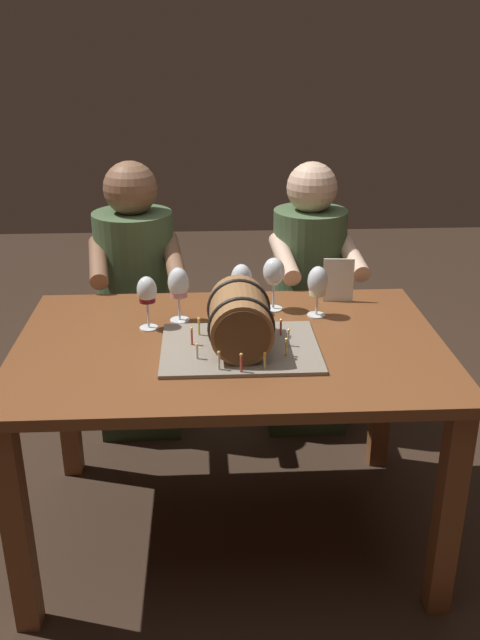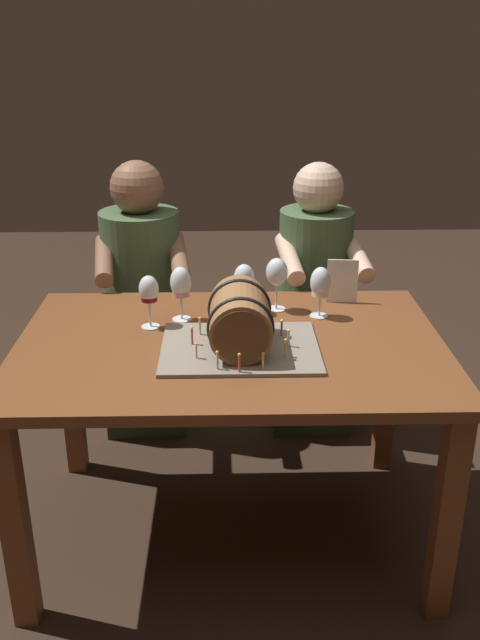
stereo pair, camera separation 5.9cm
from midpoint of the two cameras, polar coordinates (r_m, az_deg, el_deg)
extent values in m
plane|color=#332319|center=(2.59, -0.05, -16.91)|extent=(8.00, 8.00, 0.00)
cube|color=brown|center=(2.20, -0.05, -2.22)|extent=(1.36, 0.91, 0.03)
cube|color=brown|center=(2.14, -17.34, -15.86)|extent=(0.07, 0.07, 0.71)
cube|color=brown|center=(2.17, 17.49, -15.37)|extent=(0.07, 0.07, 0.71)
cube|color=brown|center=(2.78, -13.22, -5.80)|extent=(0.07, 0.07, 0.71)
cube|color=brown|center=(2.80, 12.66, -5.53)|extent=(0.07, 0.07, 0.71)
cube|color=gray|center=(2.14, 0.79, -2.33)|extent=(0.49, 0.38, 0.01)
cylinder|color=olive|center=(2.10, 0.80, 0.12)|extent=(0.19, 0.28, 0.19)
cylinder|color=brown|center=(1.97, 0.95, -1.47)|extent=(0.16, 0.00, 0.16)
cylinder|color=brown|center=(2.23, 0.67, 1.52)|extent=(0.16, 0.00, 0.16)
torus|color=black|center=(2.02, 0.88, -0.73)|extent=(0.20, 0.01, 0.20)
torus|color=black|center=(2.17, 0.73, 0.91)|extent=(0.20, 0.01, 0.20)
cylinder|color=silver|center=(2.13, 4.82, -1.62)|extent=(0.01, 0.01, 0.05)
sphere|color=#F9C64C|center=(2.12, 4.84, -0.90)|extent=(0.01, 0.01, 0.01)
cylinder|color=#D64C47|center=(2.20, 4.23, -0.77)|extent=(0.01, 0.01, 0.05)
sphere|color=#F9C64C|center=(2.19, 4.25, -0.08)|extent=(0.01, 0.01, 0.01)
cylinder|color=#D64C47|center=(2.26, 2.81, -0.11)|extent=(0.01, 0.01, 0.04)
sphere|color=#F9C64C|center=(2.25, 2.83, 0.55)|extent=(0.01, 0.01, 0.01)
cylinder|color=#D64C47|center=(2.28, 0.21, 0.20)|extent=(0.01, 0.01, 0.05)
sphere|color=#F9C64C|center=(2.27, 0.21, 0.90)|extent=(0.01, 0.01, 0.01)
cylinder|color=#D64C47|center=(2.26, -1.24, -0.03)|extent=(0.01, 0.01, 0.05)
sphere|color=#F9C64C|center=(2.25, -1.24, 0.68)|extent=(0.01, 0.01, 0.01)
cylinder|color=#EAD666|center=(2.21, -2.58, -0.61)|extent=(0.01, 0.01, 0.05)
sphere|color=#F9C64C|center=(2.19, -2.59, 0.14)|extent=(0.01, 0.01, 0.01)
cylinder|color=#D64C47|center=(2.14, -3.20, -1.40)|extent=(0.01, 0.01, 0.05)
sphere|color=#F9C64C|center=(2.13, -3.22, -0.65)|extent=(0.01, 0.01, 0.01)
cylinder|color=silver|center=(2.05, -2.82, -2.68)|extent=(0.01, 0.01, 0.04)
sphere|color=#F9C64C|center=(2.04, -2.83, -2.02)|extent=(0.01, 0.01, 0.01)
cylinder|color=silver|center=(1.98, -1.04, -3.47)|extent=(0.01, 0.01, 0.05)
sphere|color=#F9C64C|center=(1.97, -1.04, -2.69)|extent=(0.01, 0.01, 0.01)
cylinder|color=#D64C47|center=(1.97, 0.81, -3.68)|extent=(0.01, 0.01, 0.05)
sphere|color=#F9C64C|center=(1.95, 0.81, -2.89)|extent=(0.01, 0.01, 0.01)
cylinder|color=#EAD666|center=(1.98, 2.76, -3.54)|extent=(0.01, 0.01, 0.04)
sphere|color=#F9C64C|center=(1.97, 2.78, -2.83)|extent=(0.01, 0.01, 0.01)
cylinder|color=#EAD666|center=(2.06, 4.61, -2.43)|extent=(0.01, 0.01, 0.05)
sphere|color=#F9C64C|center=(2.05, 4.63, -1.67)|extent=(0.01, 0.01, 0.01)
cylinder|color=white|center=(2.40, 7.24, 0.34)|extent=(0.06, 0.06, 0.00)
cylinder|color=white|center=(2.39, 7.28, 1.16)|extent=(0.01, 0.01, 0.07)
ellipsoid|color=white|center=(2.36, 7.38, 3.13)|extent=(0.07, 0.07, 0.11)
cylinder|color=beige|center=(2.37, 7.35, 2.53)|extent=(0.06, 0.06, 0.04)
cylinder|color=white|center=(2.36, -4.11, 0.06)|extent=(0.07, 0.07, 0.00)
cylinder|color=white|center=(2.35, -4.14, 1.01)|extent=(0.01, 0.01, 0.08)
ellipsoid|color=white|center=(2.31, -4.21, 3.15)|extent=(0.07, 0.07, 0.11)
cylinder|color=pink|center=(2.33, -4.18, 2.34)|extent=(0.06, 0.06, 0.03)
cylinder|color=white|center=(2.31, -6.67, -0.55)|extent=(0.06, 0.06, 0.00)
cylinder|color=white|center=(2.30, -6.72, 0.49)|extent=(0.01, 0.01, 0.09)
ellipsoid|color=white|center=(2.26, -6.82, 2.56)|extent=(0.07, 0.07, 0.09)
cylinder|color=maroon|center=(2.27, -6.79, 1.89)|extent=(0.05, 0.05, 0.03)
cylinder|color=white|center=(2.45, 3.68, 0.91)|extent=(0.07, 0.07, 0.00)
cylinder|color=white|center=(2.43, 3.71, 1.91)|extent=(0.01, 0.01, 0.09)
ellipsoid|color=white|center=(2.40, 3.76, 3.99)|extent=(0.08, 0.08, 0.10)
cylinder|color=white|center=(2.42, 1.02, 0.67)|extent=(0.07, 0.07, 0.00)
cylinder|color=white|center=(2.40, 1.03, 1.45)|extent=(0.01, 0.01, 0.07)
ellipsoid|color=white|center=(2.37, 1.04, 3.40)|extent=(0.07, 0.07, 0.11)
cylinder|color=#C6842D|center=(2.38, 1.04, 2.74)|extent=(0.06, 0.06, 0.04)
cube|color=silver|center=(2.52, 9.12, 3.18)|extent=(0.11, 0.02, 0.16)
cube|color=#2A3A24|center=(3.12, -7.09, -4.71)|extent=(0.34, 0.32, 0.45)
cylinder|color=#47603D|center=(2.92, -7.55, 3.84)|extent=(0.37, 0.37, 0.53)
sphere|color=brown|center=(2.83, -7.94, 10.79)|extent=(0.22, 0.22, 0.22)
cylinder|color=brown|center=(2.77, -4.51, 5.27)|extent=(0.11, 0.31, 0.14)
cylinder|color=brown|center=(2.76, -10.59, 4.89)|extent=(0.11, 0.31, 0.14)
cube|color=#2A3A24|center=(3.13, 6.36, -4.57)|extent=(0.34, 0.32, 0.45)
cylinder|color=#47603D|center=(2.93, 6.77, 3.95)|extent=(0.34, 0.34, 0.53)
sphere|color=beige|center=(2.84, 7.10, 10.78)|extent=(0.21, 0.21, 0.21)
cylinder|color=beige|center=(2.81, 10.24, 5.25)|extent=(0.10, 0.31, 0.14)
cylinder|color=beige|center=(2.74, 4.74, 5.10)|extent=(0.10, 0.31, 0.14)
camera|label=1|loc=(0.03, -89.20, 0.34)|focal=38.68mm
camera|label=2|loc=(0.03, 90.80, -0.34)|focal=38.68mm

